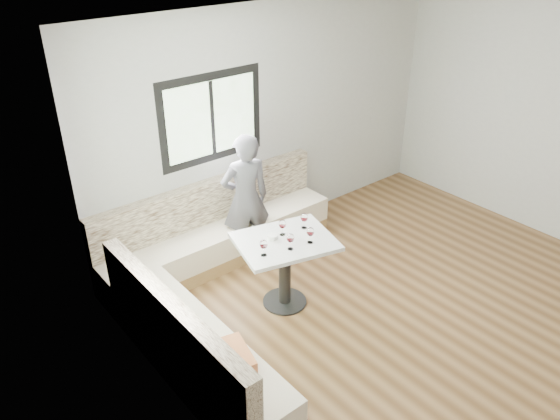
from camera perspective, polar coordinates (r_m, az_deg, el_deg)
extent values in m
cube|color=brown|center=(5.85, 15.43, -10.84)|extent=(5.00, 5.00, 0.01)
cube|color=white|center=(4.66, 20.07, 16.88)|extent=(5.00, 5.00, 0.01)
cube|color=#B7B7B2|center=(6.64, -0.45, 9.20)|extent=(5.00, 0.01, 2.80)
cube|color=#B7B7B2|center=(3.56, -6.71, -10.31)|extent=(0.01, 5.00, 2.80)
cube|color=black|center=(6.06, -7.13, 9.52)|extent=(1.30, 0.02, 1.00)
cube|color=black|center=(4.09, -13.72, -1.09)|extent=(0.02, 1.30, 1.00)
cube|color=#9B764B|center=(6.49, -6.14, -4.58)|extent=(2.90, 0.55, 0.16)
cube|color=beige|center=(6.37, -6.24, -2.89)|extent=(2.90, 0.55, 0.29)
cube|color=#F1E4C4|center=(6.32, -7.46, 0.93)|extent=(2.90, 0.14, 0.50)
cube|color=#9B764B|center=(5.08, -8.45, -16.02)|extent=(0.55, 2.25, 0.16)
cube|color=beige|center=(4.92, -8.64, -14.16)|extent=(0.55, 2.25, 0.29)
cube|color=#F1E4C4|center=(4.59, -11.23, -11.55)|extent=(0.14, 2.25, 0.50)
cube|color=#D77F48|center=(4.50, -5.82, -15.36)|extent=(0.49, 0.49, 0.12)
cylinder|color=black|center=(5.84, 0.49, -9.51)|extent=(0.46, 0.46, 0.02)
cylinder|color=black|center=(5.63, 0.50, -6.66)|extent=(0.13, 0.13, 0.73)
cube|color=silver|center=(5.41, 0.52, -3.31)|extent=(1.10, 0.95, 0.04)
imported|color=#4B4950|center=(6.17, -3.62, 1.18)|extent=(0.64, 0.51, 1.55)
cylinder|color=white|center=(5.41, -0.80, -2.79)|extent=(0.10, 0.10, 0.04)
sphere|color=black|center=(5.42, -0.74, -2.59)|extent=(0.02, 0.02, 0.02)
sphere|color=black|center=(5.40, -0.95, -2.69)|extent=(0.02, 0.02, 0.02)
sphere|color=black|center=(5.40, -0.68, -2.74)|extent=(0.02, 0.02, 0.02)
cylinder|color=white|center=(5.17, -1.70, -4.74)|extent=(0.06, 0.06, 0.01)
cylinder|color=white|center=(5.14, -1.71, -4.37)|extent=(0.01, 0.01, 0.07)
ellipsoid|color=white|center=(5.10, -1.72, -3.60)|extent=(0.08, 0.08, 0.09)
cylinder|color=#48060A|center=(5.11, -1.72, -3.81)|extent=(0.05, 0.05, 0.02)
cylinder|color=white|center=(5.26, 1.09, -4.07)|extent=(0.06, 0.06, 0.01)
cylinder|color=white|center=(5.24, 1.09, -3.71)|extent=(0.01, 0.01, 0.07)
ellipsoid|color=white|center=(5.19, 1.10, -2.95)|extent=(0.08, 0.08, 0.09)
cylinder|color=#48060A|center=(5.20, 1.10, -3.16)|extent=(0.05, 0.05, 0.02)
cylinder|color=white|center=(5.36, 3.16, -3.39)|extent=(0.06, 0.06, 0.01)
cylinder|color=white|center=(5.34, 3.17, -3.03)|extent=(0.01, 0.01, 0.07)
ellipsoid|color=white|center=(5.30, 3.20, -2.28)|extent=(0.08, 0.08, 0.09)
cylinder|color=#48060A|center=(5.31, 3.19, -2.49)|extent=(0.05, 0.05, 0.02)
cylinder|color=white|center=(5.48, 0.25, -2.57)|extent=(0.06, 0.06, 0.01)
cylinder|color=white|center=(5.46, 0.25, -2.22)|extent=(0.01, 0.01, 0.07)
ellipsoid|color=white|center=(5.42, 0.25, -1.48)|extent=(0.08, 0.08, 0.09)
cylinder|color=#48060A|center=(5.43, 0.25, -1.68)|extent=(0.05, 0.05, 0.02)
cylinder|color=white|center=(5.60, 2.52, -1.86)|extent=(0.06, 0.06, 0.01)
cylinder|color=white|center=(5.58, 2.53, -1.52)|extent=(0.01, 0.01, 0.07)
ellipsoid|color=white|center=(5.54, 2.55, -0.79)|extent=(0.08, 0.08, 0.09)
cylinder|color=#48060A|center=(5.55, 2.54, -0.99)|extent=(0.05, 0.05, 0.02)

